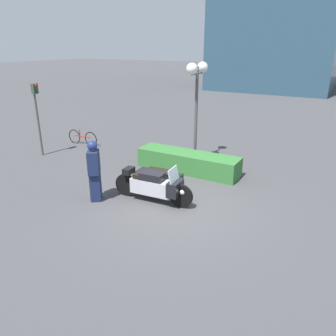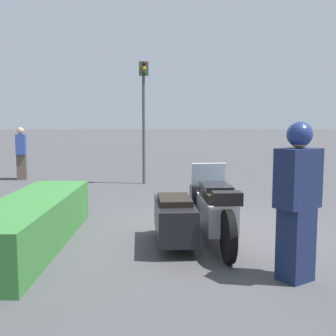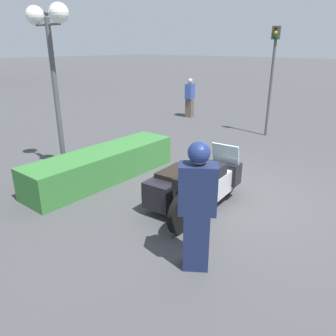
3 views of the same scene
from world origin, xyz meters
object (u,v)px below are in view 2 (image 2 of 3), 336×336
Objects in this scene: officer_rider at (297,198)px; traffic_light_near at (144,105)px; pedestrian_bystander at (21,153)px; police_motorcycle at (194,212)px; hedge_bush_curbside at (31,223)px.

traffic_light_near is (7.62, 2.24, 1.35)m from officer_rider.
traffic_light_near is 2.14× the size of pedestrian_bystander.
police_motorcycle is at bearing 1.39° from officer_rider.
traffic_light_near is (6.28, -1.33, 1.98)m from hedge_bush_curbside.
pedestrian_bystander is at bearing 31.91° from police_motorcycle.
officer_rider is at bearing 3.71° from traffic_light_near.
officer_rider is 0.53× the size of traffic_light_near.
pedestrian_bystander is (7.00, 5.11, 0.35)m from police_motorcycle.
officer_rider reaches higher than police_motorcycle.
hedge_bush_curbside is at bearing 90.64° from police_motorcycle.
officer_rider is at bearing -110.57° from hedge_bush_curbside.
hedge_bush_curbside is 7.69m from pedestrian_bystander.
officer_rider is 8.06m from traffic_light_near.
police_motorcycle is 1.54× the size of pedestrian_bystander.
hedge_bush_curbside is at bearing -81.91° from pedestrian_bystander.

